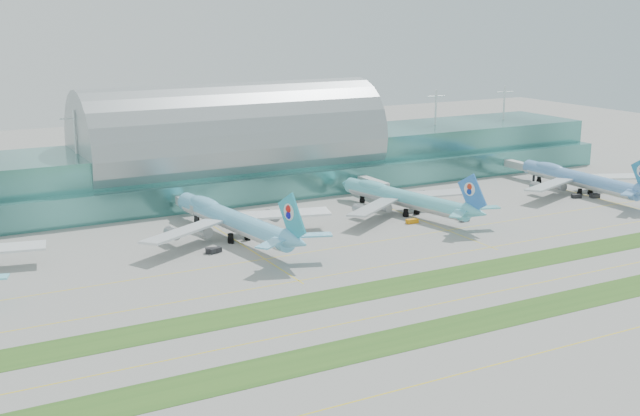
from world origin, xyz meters
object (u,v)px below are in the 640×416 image
airliner_d (578,178)px  terminal (232,156)px  airliner_b (232,218)px  airliner_c (403,197)px

airliner_d → terminal: bearing=151.4°
terminal → airliner_b: bearing=-112.5°
terminal → airliner_b: 69.59m
airliner_b → airliner_d: size_ratio=1.07×
terminal → airliner_d: terminal is taller
airliner_b → airliner_c: airliner_b is taller
terminal → airliner_c: (39.70, -62.79, -8.26)m
terminal → airliner_d: size_ratio=4.75×
airliner_c → airliner_d: airliner_d is taller
terminal → airliner_b: size_ratio=4.43×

